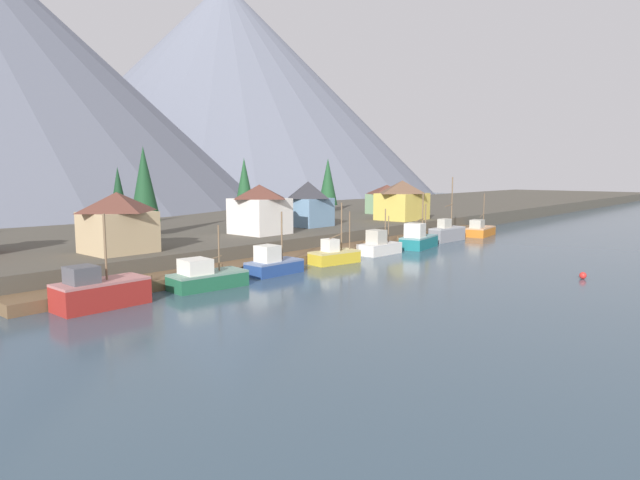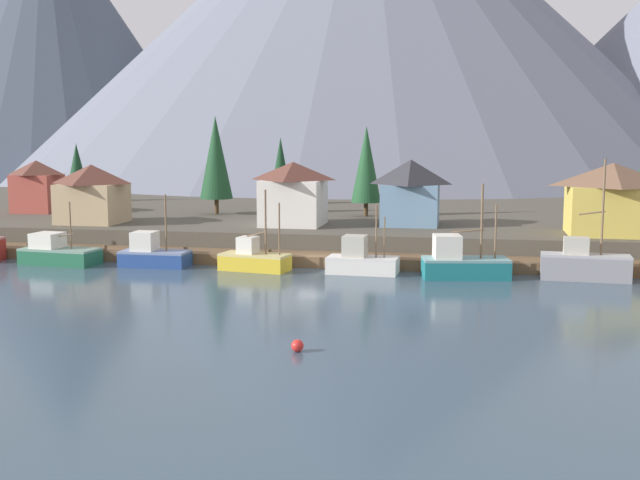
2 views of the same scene
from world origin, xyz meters
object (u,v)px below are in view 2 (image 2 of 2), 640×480
Objects in this scene: fishing_boat_grey at (584,265)px; conifer_near_right at (77,167)px; fishing_boat_white at (361,261)px; conifer_mid_left at (216,157)px; house_yellow at (612,198)px; house_red at (37,186)px; conifer_near_left at (366,164)px; fishing_boat_blue at (153,254)px; house_tan at (92,193)px; fishing_boat_yellow at (254,259)px; house_blue at (411,192)px; conifer_mid_right at (281,164)px; house_white at (293,193)px; channel_buoy at (297,346)px; fishing_boat_teal at (462,263)px; fishing_boat_green at (58,253)px.

fishing_boat_grey is 73.29m from conifer_near_right.
fishing_boat_white is 0.54× the size of conifer_mid_left.
fishing_boat_grey is at bearing -29.41° from conifer_near_right.
house_yellow reaches higher than house_red.
house_yellow is at bearing -26.69° from conifer_near_left.
conifer_mid_left is at bearing 93.84° from fishing_boat_blue.
fishing_boat_blue is 31.29m from house_red.
fishing_boat_grey is 1.51× the size of house_tan.
fishing_boat_yellow is at bearing -64.70° from conifer_mid_left.
house_blue is (3.08, 15.44, 4.89)m from fishing_boat_white.
conifer_near_right is 29.12m from conifer_mid_right.
house_tan is (-30.43, 11.21, 4.58)m from fishing_boat_white.
house_red is 15.80m from conifer_near_right.
fishing_boat_yellow is 24.32m from house_tan.
house_red is 22.32m from conifer_mid_left.
conifer_mid_right reaches higher than house_red.
house_white is at bearing 175.95° from house_yellow.
house_red is at bearing -174.72° from conifer_mid_left.
fishing_boat_white is 0.62× the size of fishing_boat_grey.
fishing_boat_grey is (18.53, 0.22, 0.17)m from fishing_boat_white.
fishing_boat_grey is 64.30m from house_red.
fishing_boat_yellow is 51.27m from conifer_near_right.
fishing_boat_blue is 31.75m from channel_buoy.
conifer_near_left is (39.68, 2.92, 2.79)m from house_red.
fishing_boat_yellow is 1.16× the size of fishing_boat_white.
fishing_boat_grey is at bearing 53.85° from channel_buoy.
fishing_boat_blue is at bearing -125.16° from conifer_near_left.
fishing_boat_blue is 0.83× the size of fishing_boat_teal.
conifer_near_right is (-45.09, 36.09, 6.28)m from fishing_boat_white.
house_red is 31.18m from conifer_mid_right.
conifer_near_right is at bearing 135.86° from fishing_boat_teal.
conifer_mid_right is 64.98m from channel_buoy.
conifer_mid_right reaches higher than conifer_near_right.
house_white is at bearing 5.38° from house_tan.
house_blue is at bearing 10.41° from house_white.
house_white is 0.76× the size of conifer_mid_right.
conifer_near_left is at bearing 58.58° from house_white.
house_red is at bearing -147.75° from conifer_mid_right.
house_white is at bearing 52.88° from fishing_boat_blue.
fishing_boat_yellow is 0.86× the size of house_yellow.
conifer_near_left is at bearing 49.48° from fishing_boat_green.
fishing_boat_yellow reaches higher than fishing_boat_white.
conifer_mid_left is at bearing -28.49° from conifer_near_right.
fishing_boat_teal is at bearing 70.53° from channel_buoy.
house_yellow is 0.80× the size of conifer_near_left.
fishing_boat_white is at bearing 0.43° from fishing_boat_blue.
channel_buoy is (20.19, -47.99, -8.85)m from conifer_mid_left.
conifer_near_left is (-24.91, 12.52, 2.53)m from house_yellow.
fishing_boat_teal is 37.99m from conifer_mid_left.
house_blue reaches higher than fishing_boat_blue.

